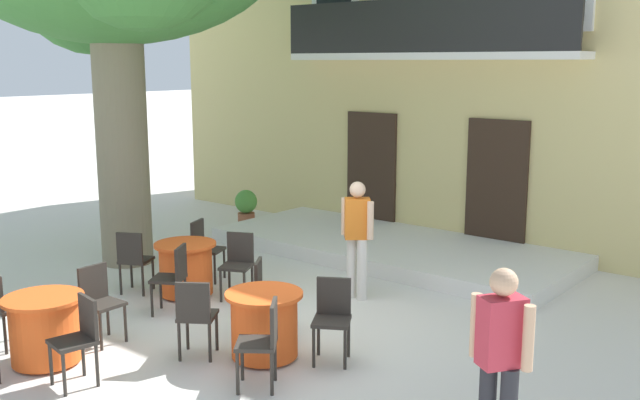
# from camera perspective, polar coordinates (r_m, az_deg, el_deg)

# --- Properties ---
(ground_plane) EXTENTS (120.00, 120.00, 0.00)m
(ground_plane) POSITION_cam_1_polar(r_m,az_deg,el_deg) (9.07, -2.45, -10.15)
(ground_plane) COLOR silver
(building_facade) EXTENTS (13.00, 5.09, 7.50)m
(building_facade) POSITION_cam_1_polar(r_m,az_deg,el_deg) (14.87, 13.04, 12.51)
(building_facade) COLOR #DBC67F
(building_facade) RESTS_ON ground
(entrance_step_platform) EXTENTS (6.15, 2.56, 0.25)m
(entrance_step_platform) POSITION_cam_1_polar(r_m,az_deg,el_deg) (12.43, 5.58, -3.76)
(entrance_step_platform) COLOR silver
(entrance_step_platform) RESTS_ON ground
(cafe_table_near_tree) EXTENTS (0.86, 0.86, 0.76)m
(cafe_table_near_tree) POSITION_cam_1_polar(r_m,az_deg,el_deg) (8.53, -20.84, -9.47)
(cafe_table_near_tree) COLOR #EA561E
(cafe_table_near_tree) RESTS_ON ground
(cafe_chair_near_tree_1) EXTENTS (0.46, 0.46, 0.91)m
(cafe_chair_near_tree_1) POSITION_cam_1_polar(r_m,az_deg,el_deg) (7.85, -18.43, -10.03)
(cafe_chair_near_tree_1) COLOR #2D2823
(cafe_chair_near_tree_1) RESTS_ON ground
(cafe_chair_near_tree_2) EXTENTS (0.41, 0.41, 0.91)m
(cafe_chair_near_tree_2) POSITION_cam_1_polar(r_m,az_deg,el_deg) (8.92, -17.01, -7.40)
(cafe_chair_near_tree_2) COLOR #2D2823
(cafe_chair_near_tree_2) RESTS_ON ground
(cafe_chair_near_tree_3) EXTENTS (0.41, 0.41, 0.91)m
(cafe_chair_near_tree_3) POSITION_cam_1_polar(r_m,az_deg,el_deg) (9.09, -23.65, -7.52)
(cafe_chair_near_tree_3) COLOR #2D2823
(cafe_chair_near_tree_3) RESTS_ON ground
(cafe_table_middle) EXTENTS (0.86, 0.86, 0.76)m
(cafe_table_middle) POSITION_cam_1_polar(r_m,az_deg,el_deg) (8.14, -4.40, -9.74)
(cafe_table_middle) COLOR #EA561E
(cafe_table_middle) RESTS_ON ground
(cafe_chair_middle_0) EXTENTS (0.56, 0.56, 0.91)m
(cafe_chair_middle_0) POSITION_cam_1_polar(r_m,az_deg,el_deg) (7.39, -4.45, -10.79)
(cafe_chair_middle_0) COLOR #2D2823
(cafe_chair_middle_0) RESTS_ON ground
(cafe_chair_middle_1) EXTENTS (0.55, 0.55, 0.91)m
(cafe_chair_middle_1) POSITION_cam_1_polar(r_m,az_deg,el_deg) (8.04, 0.99, -8.94)
(cafe_chair_middle_1) COLOR #2D2823
(cafe_chair_middle_1) RESTS_ON ground
(cafe_chair_middle_2) EXTENTS (0.56, 0.56, 0.91)m
(cafe_chair_middle_2) POSITION_cam_1_polar(r_m,az_deg,el_deg) (8.81, -4.19, -7.18)
(cafe_chair_middle_2) COLOR #2D2823
(cafe_chair_middle_2) RESTS_ON ground
(cafe_chair_middle_3) EXTENTS (0.56, 0.56, 0.91)m
(cafe_chair_middle_3) POSITION_cam_1_polar(r_m,az_deg,el_deg) (8.17, -9.76, -8.76)
(cafe_chair_middle_3) COLOR #2D2823
(cafe_chair_middle_3) RESTS_ON ground
(cafe_table_front) EXTENTS (0.86, 0.86, 0.76)m
(cafe_table_front) POSITION_cam_1_polar(r_m,az_deg,el_deg) (10.38, -10.51, -5.32)
(cafe_table_front) COLOR #EA561E
(cafe_table_front) RESTS_ON ground
(cafe_chair_front_0) EXTENTS (0.52, 0.52, 0.91)m
(cafe_chair_front_0) POSITION_cam_1_polar(r_m,az_deg,el_deg) (11.03, -9.12, -3.58)
(cafe_chair_front_0) COLOR #2D2823
(cafe_chair_front_0) RESTS_ON ground
(cafe_chair_front_1) EXTENTS (0.54, 0.54, 0.91)m
(cafe_chair_front_1) POSITION_cam_1_polar(r_m,az_deg,el_deg) (10.58, -14.47, -4.40)
(cafe_chair_front_1) COLOR #2D2823
(cafe_chair_front_1) RESTS_ON ground
(cafe_chair_front_2) EXTENTS (0.55, 0.55, 0.91)m
(cafe_chair_front_2) POSITION_cam_1_polar(r_m,az_deg,el_deg) (9.64, -11.46, -5.77)
(cafe_chair_front_2) COLOR #2D2823
(cafe_chair_front_2) RESTS_ON ground
(cafe_chair_front_3) EXTENTS (0.54, 0.54, 0.91)m
(cafe_chair_front_3) POSITION_cam_1_polar(r_m,az_deg,el_deg) (10.14, -6.47, -4.78)
(cafe_chair_front_3) COLOR #2D2823
(cafe_chair_front_3) RESTS_ON ground
(ground_planter_left) EXTENTS (0.44, 0.44, 0.75)m
(ground_planter_left) POSITION_cam_1_polar(r_m,az_deg,el_deg) (14.47, -5.84, -0.50)
(ground_planter_left) COLOR #995638
(ground_planter_left) RESTS_ON ground
(pedestrian_near_entrance) EXTENTS (0.53, 0.39, 1.65)m
(pedestrian_near_entrance) POSITION_cam_1_polar(r_m,az_deg,el_deg) (9.95, 2.94, -2.63)
(pedestrian_near_entrance) COLOR silver
(pedestrian_near_entrance) RESTS_ON ground
(pedestrian_by_tree) EXTENTS (0.53, 0.40, 1.70)m
(pedestrian_by_tree) POSITION_cam_1_polar(r_m,az_deg,el_deg) (5.97, 14.00, -12.04)
(pedestrian_by_tree) COLOR #232328
(pedestrian_by_tree) RESTS_ON ground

